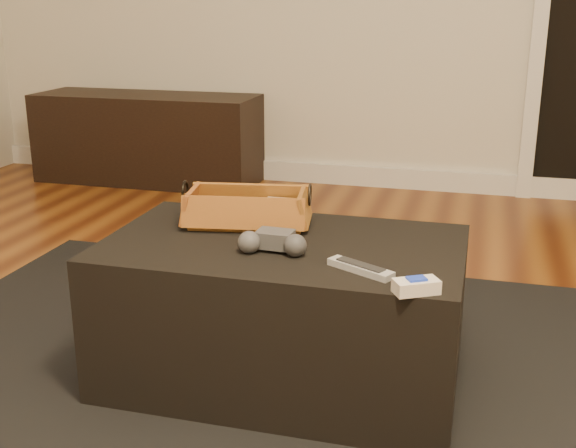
% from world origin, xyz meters
% --- Properties ---
extents(floor, '(5.00, 5.50, 0.01)m').
position_xyz_m(floor, '(0.00, 0.00, -0.01)').
color(floor, brown).
rests_on(floor, ground).
extents(baseboard, '(5.00, 0.04, 0.12)m').
position_xyz_m(baseboard, '(0.00, 2.73, 0.06)').
color(baseboard, white).
rests_on(baseboard, floor).
extents(door_jamb_left, '(0.08, 0.05, 2.05)m').
position_xyz_m(door_jamb_left, '(0.85, 2.72, 1.02)').
color(door_jamb_left, white).
rests_on(door_jamb_left, floor).
extents(media_cabinet, '(1.35, 0.45, 0.53)m').
position_xyz_m(media_cabinet, '(-1.37, 2.51, 0.27)').
color(media_cabinet, black).
rests_on(media_cabinet, floor).
extents(area_rug, '(2.60, 2.00, 0.01)m').
position_xyz_m(area_rug, '(0.09, 0.32, 0.01)').
color(area_rug, black).
rests_on(area_rug, floor).
extents(ottoman, '(1.00, 0.60, 0.42)m').
position_xyz_m(ottoman, '(0.09, 0.37, 0.22)').
color(ottoman, black).
rests_on(ottoman, area_rug).
extents(tv_remote, '(0.20, 0.10, 0.02)m').
position_xyz_m(tv_remote, '(-0.08, 0.48, 0.46)').
color(tv_remote, black).
rests_on(tv_remote, wicker_basket).
extents(cloth_bundle, '(0.10, 0.07, 0.06)m').
position_xyz_m(cloth_bundle, '(0.03, 0.54, 0.47)').
color(cloth_bundle, tan).
rests_on(cloth_bundle, wicker_basket).
extents(wicker_basket, '(0.40, 0.26, 0.13)m').
position_xyz_m(wicker_basket, '(-0.06, 0.50, 0.48)').
color(wicker_basket, '#A66925').
rests_on(wicker_basket, ottoman).
extents(game_controller, '(0.19, 0.11, 0.06)m').
position_xyz_m(game_controller, '(0.09, 0.28, 0.46)').
color(game_controller, '#3D3D40').
rests_on(game_controller, ottoman).
extents(silver_remote, '(0.18, 0.12, 0.02)m').
position_xyz_m(silver_remote, '(0.34, 0.20, 0.44)').
color(silver_remote, '#B9BBC2').
rests_on(silver_remote, ottoman).
extents(cream_gadget, '(0.12, 0.10, 0.04)m').
position_xyz_m(cream_gadget, '(0.48, 0.10, 0.45)').
color(cream_gadget, silver).
rests_on(cream_gadget, ottoman).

